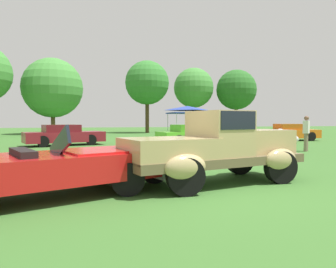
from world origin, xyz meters
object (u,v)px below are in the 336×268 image
(neighbor_convertible, at_px, (53,167))
(spectator_between_cars, at_px, (306,132))
(show_car_burgundy, at_px, (64,135))
(show_car_lime, at_px, (190,135))
(show_car_orange, at_px, (290,132))
(canopy_tent_left_field, at_px, (188,109))
(spectator_near_truck, at_px, (190,132))
(feature_pickup_truck, at_px, (216,146))

(neighbor_convertible, xyz_separation_m, spectator_between_cars, (10.78, 6.37, 0.33))
(neighbor_convertible, height_order, show_car_burgundy, neighbor_convertible)
(show_car_lime, relative_size, show_car_orange, 1.05)
(show_car_lime, bearing_deg, show_car_orange, 12.75)
(spectator_between_cars, bearing_deg, canopy_tent_left_field, 97.25)
(neighbor_convertible, bearing_deg, show_car_lime, 59.87)
(spectator_between_cars, bearing_deg, spectator_near_truck, 162.84)
(feature_pickup_truck, xyz_separation_m, show_car_burgundy, (-4.18, 12.62, -0.27))
(show_car_burgundy, xyz_separation_m, spectator_near_truck, (6.13, -5.04, 0.31))
(neighbor_convertible, bearing_deg, show_car_orange, 41.84)
(show_car_burgundy, bearing_deg, neighbor_convertible, -87.34)
(show_car_burgundy, bearing_deg, canopy_tent_left_field, 32.94)
(show_car_burgundy, height_order, canopy_tent_left_field, canopy_tent_left_field)
(spectator_between_cars, relative_size, canopy_tent_left_field, 0.54)
(spectator_near_truck, bearing_deg, feature_pickup_truck, -104.39)
(show_car_burgundy, relative_size, spectator_near_truck, 2.83)
(feature_pickup_truck, bearing_deg, show_car_orange, 48.66)
(feature_pickup_truck, distance_m, canopy_tent_left_field, 19.79)
(show_car_lime, bearing_deg, neighbor_convertible, -120.13)
(canopy_tent_left_field, bearing_deg, show_car_burgundy, -147.06)
(show_car_lime, distance_m, show_car_orange, 8.56)
(feature_pickup_truck, distance_m, show_car_orange, 17.45)
(spectator_near_truck, bearing_deg, show_car_lime, 71.29)
(neighbor_convertible, height_order, spectator_near_truck, spectator_near_truck)
(feature_pickup_truck, xyz_separation_m, canopy_tent_left_field, (5.56, 18.93, 1.56))
(neighbor_convertible, bearing_deg, spectator_between_cars, 30.59)
(feature_pickup_truck, relative_size, show_car_orange, 1.14)
(spectator_between_cars, bearing_deg, feature_pickup_truck, -140.43)
(neighbor_convertible, bearing_deg, feature_pickup_truck, 6.64)
(spectator_between_cars, bearing_deg, neighbor_convertible, -149.41)
(spectator_between_cars, xyz_separation_m, canopy_tent_left_field, (-1.65, 12.97, 1.51))
(show_car_orange, distance_m, canopy_tent_left_field, 8.54)
(show_car_lime, height_order, show_car_orange, same)
(neighbor_convertible, bearing_deg, show_car_burgundy, 92.66)
(show_car_lime, xyz_separation_m, spectator_between_cars, (4.03, -5.26, 0.31))
(feature_pickup_truck, distance_m, show_car_lime, 11.66)
(spectator_near_truck, bearing_deg, spectator_between_cars, -17.16)
(show_car_burgundy, bearing_deg, spectator_near_truck, -39.44)
(show_car_orange, height_order, spectator_near_truck, spectator_near_truck)
(feature_pickup_truck, height_order, show_car_orange, feature_pickup_truck)
(neighbor_convertible, xyz_separation_m, spectator_near_truck, (5.52, 8.00, 0.33))
(show_car_burgundy, xyz_separation_m, canopy_tent_left_field, (9.74, 6.31, 1.82))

